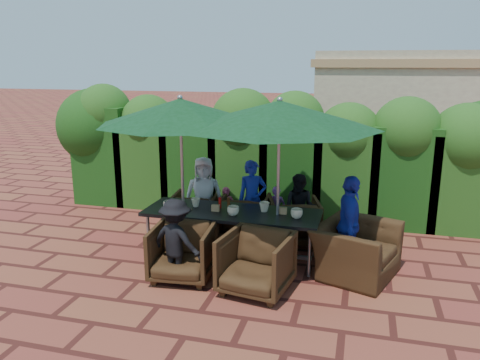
% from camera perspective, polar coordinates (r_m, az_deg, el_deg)
% --- Properties ---
extents(ground, '(80.00, 80.00, 0.00)m').
position_cam_1_polar(ground, '(7.29, -0.36, -9.46)').
color(ground, maroon).
rests_on(ground, ground).
extents(dining_table, '(2.64, 0.90, 0.75)m').
position_cam_1_polar(dining_table, '(7.06, -1.00, -4.38)').
color(dining_table, black).
rests_on(dining_table, ground).
extents(umbrella_left, '(2.49, 2.49, 2.46)m').
position_cam_1_polar(umbrella_left, '(7.00, -7.28, 8.24)').
color(umbrella_left, gray).
rests_on(umbrella_left, ground).
extents(umbrella_right, '(2.85, 2.85, 2.46)m').
position_cam_1_polar(umbrella_right, '(6.58, 4.84, 7.96)').
color(umbrella_right, gray).
rests_on(umbrella_right, ground).
extents(chair_far_left, '(0.85, 0.80, 0.79)m').
position_cam_1_polar(chair_far_left, '(8.24, -5.47, -3.77)').
color(chair_far_left, black).
rests_on(chair_far_left, ground).
extents(chair_far_mid, '(0.83, 0.79, 0.82)m').
position_cam_1_polar(chair_far_mid, '(7.96, 0.56, -4.24)').
color(chair_far_mid, black).
rests_on(chair_far_mid, ground).
extents(chair_far_right, '(0.98, 0.94, 0.82)m').
position_cam_1_polar(chair_far_right, '(7.78, 6.62, -4.75)').
color(chair_far_right, black).
rests_on(chair_far_right, ground).
extents(chair_near_left, '(0.88, 0.84, 0.84)m').
position_cam_1_polar(chair_near_left, '(6.55, -7.04, -8.41)').
color(chair_near_left, black).
rests_on(chair_near_left, ground).
extents(chair_near_right, '(0.96, 0.92, 0.87)m').
position_cam_1_polar(chair_near_right, '(6.13, 1.98, -9.75)').
color(chair_near_right, black).
rests_on(chair_near_right, ground).
extents(chair_end_right, '(1.07, 1.31, 0.99)m').
position_cam_1_polar(chair_end_right, '(6.76, 14.01, -7.31)').
color(chair_end_right, black).
rests_on(chair_end_right, ground).
extents(adult_far_left, '(0.76, 0.58, 1.36)m').
position_cam_1_polar(adult_far_left, '(8.11, -4.43, -1.93)').
color(adult_far_left, silver).
rests_on(adult_far_left, ground).
extents(adult_far_mid, '(0.59, 0.55, 1.34)m').
position_cam_1_polar(adult_far_mid, '(7.92, 1.51, -2.38)').
color(adult_far_mid, '#1D2A9F').
rests_on(adult_far_mid, ground).
extents(adult_far_right, '(0.59, 0.41, 1.15)m').
position_cam_1_polar(adult_far_right, '(7.80, 7.33, -3.46)').
color(adult_far_right, black).
rests_on(adult_far_right, ground).
extents(adult_near_left, '(0.81, 0.51, 1.17)m').
position_cam_1_polar(adult_near_left, '(6.39, -7.80, -7.39)').
color(adult_near_left, black).
rests_on(adult_near_left, ground).
extents(adult_end_right, '(0.50, 0.87, 1.42)m').
position_cam_1_polar(adult_end_right, '(6.74, 13.14, -5.38)').
color(adult_end_right, '#1D2A9F').
rests_on(adult_end_right, ground).
extents(child_left, '(0.34, 0.31, 0.81)m').
position_cam_1_polar(child_left, '(8.23, -1.65, -3.66)').
color(child_left, '#CE496A').
rests_on(child_left, ground).
extents(child_right, '(0.32, 0.27, 0.86)m').
position_cam_1_polar(child_right, '(8.09, 4.42, -3.80)').
color(child_right, '#834494').
rests_on(child_right, ground).
extents(pedestrian_a, '(1.55, 1.48, 1.69)m').
position_cam_1_polar(pedestrian_a, '(10.73, 13.71, 2.60)').
color(pedestrian_a, '#217C28').
rests_on(pedestrian_a, ground).
extents(pedestrian_b, '(0.85, 0.60, 1.64)m').
position_cam_1_polar(pedestrian_b, '(11.00, 17.04, 2.50)').
color(pedestrian_b, '#CE496A').
rests_on(pedestrian_b, ground).
extents(pedestrian_c, '(1.18, 0.77, 1.71)m').
position_cam_1_polar(pedestrian_c, '(11.15, 24.24, 2.20)').
color(pedestrian_c, gray).
rests_on(pedestrian_c, ground).
extents(cup_a, '(0.18, 0.18, 0.14)m').
position_cam_1_polar(cup_a, '(7.16, -8.65, -3.06)').
color(cup_a, beige).
rests_on(cup_a, dining_table).
extents(cup_b, '(0.14, 0.14, 0.13)m').
position_cam_1_polar(cup_b, '(7.27, -5.42, -2.74)').
color(cup_b, beige).
rests_on(cup_b, dining_table).
extents(cup_c, '(0.18, 0.18, 0.14)m').
position_cam_1_polar(cup_c, '(6.82, -0.85, -3.77)').
color(cup_c, beige).
rests_on(cup_c, dining_table).
extents(cup_d, '(0.16, 0.16, 0.15)m').
position_cam_1_polar(cup_d, '(7.00, 2.98, -3.29)').
color(cup_d, beige).
rests_on(cup_d, dining_table).
extents(cup_e, '(0.18, 0.18, 0.14)m').
position_cam_1_polar(cup_e, '(6.75, 6.92, -4.07)').
color(cup_e, beige).
rests_on(cup_e, dining_table).
extents(ketchup_bottle, '(0.04, 0.04, 0.17)m').
position_cam_1_polar(ketchup_bottle, '(7.16, -2.47, -2.79)').
color(ketchup_bottle, '#B20C0A').
rests_on(ketchup_bottle, dining_table).
extents(sauce_bottle, '(0.04, 0.04, 0.17)m').
position_cam_1_polar(sauce_bottle, '(7.15, -1.40, -2.80)').
color(sauce_bottle, '#4C230C').
rests_on(sauce_bottle, dining_table).
extents(serving_tray, '(0.35, 0.25, 0.02)m').
position_cam_1_polar(serving_tray, '(7.09, -7.55, -3.72)').
color(serving_tray, '#8C6143').
rests_on(serving_tray, dining_table).
extents(number_block_left, '(0.12, 0.06, 0.10)m').
position_cam_1_polar(number_block_left, '(7.03, -2.99, -3.43)').
color(number_block_left, tan).
rests_on(number_block_left, dining_table).
extents(number_block_right, '(0.12, 0.06, 0.10)m').
position_cam_1_polar(number_block_right, '(6.92, 5.24, -3.75)').
color(number_block_right, tan).
rests_on(number_block_right, dining_table).
extents(hedge_wall, '(9.10, 1.60, 2.50)m').
position_cam_1_polar(hedge_wall, '(9.09, 3.12, 4.15)').
color(hedge_wall, '#153C10').
rests_on(hedge_wall, ground).
extents(building, '(6.20, 3.08, 3.20)m').
position_cam_1_polar(building, '(13.61, 22.36, 7.55)').
color(building, beige).
rests_on(building, ground).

